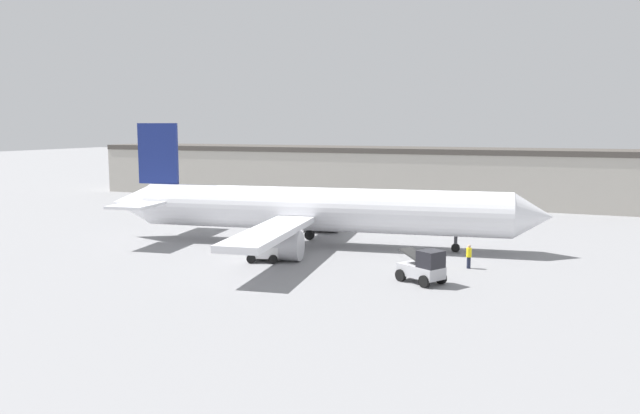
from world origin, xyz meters
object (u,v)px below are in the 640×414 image
at_px(ground_crew_worker, 469,256).
at_px(baggage_tug, 267,248).
at_px(belt_loader_truck, 424,267).
at_px(airplane, 310,210).

xyz_separation_m(ground_crew_worker, baggage_tug, (-14.80, -3.49, 0.16)).
height_order(ground_crew_worker, baggage_tug, baggage_tug).
relative_size(ground_crew_worker, belt_loader_truck, 0.51).
distance_m(baggage_tug, belt_loader_truck, 12.85).
distance_m(airplane, baggage_tug, 7.76).
bearing_deg(belt_loader_truck, baggage_tug, -158.89).
bearing_deg(baggage_tug, belt_loader_truck, -25.69).
bearing_deg(baggage_tug, airplane, 70.44).
height_order(airplane, ground_crew_worker, airplane).
bearing_deg(belt_loader_truck, airplane, 172.46).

